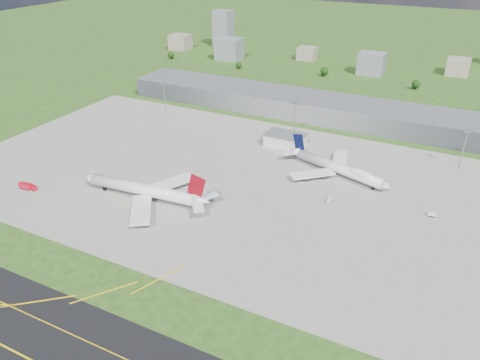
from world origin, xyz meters
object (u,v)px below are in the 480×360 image
at_px(fire_truck, 26,186).
at_px(tug_yellow, 148,197).
at_px(crash_tender, 33,188).
at_px(airliner_blue_quad, 339,168).
at_px(van_white_near, 330,200).
at_px(airliner_red_twin, 147,191).
at_px(van_white_far, 432,215).

height_order(fire_truck, tug_yellow, fire_truck).
bearing_deg(crash_tender, airliner_blue_quad, 46.73).
height_order(tug_yellow, van_white_near, van_white_near).
relative_size(airliner_red_twin, tug_yellow, 18.52).
relative_size(airliner_blue_quad, van_white_near, 13.94).
bearing_deg(crash_tender, van_white_far, 33.77).
distance_m(airliner_red_twin, airliner_blue_quad, 113.54).
xyz_separation_m(crash_tender, tug_yellow, (64.21, 22.09, -0.45)).
bearing_deg(fire_truck, van_white_far, 13.54).
relative_size(airliner_blue_quad, crash_tender, 12.25).
xyz_separation_m(airliner_red_twin, van_white_far, (141.68, 52.53, -4.65)).
bearing_deg(van_white_near, fire_truck, 113.38).
bearing_deg(crash_tender, van_white_near, 36.65).
height_order(airliner_blue_quad, fire_truck, airliner_blue_quad).
bearing_deg(tug_yellow, airliner_red_twin, -86.18).
bearing_deg(airliner_blue_quad, van_white_near, -62.85).
relative_size(airliner_red_twin, van_white_far, 18.12).
xyz_separation_m(airliner_blue_quad, crash_tender, (-150.23, -95.24, -3.79)).
xyz_separation_m(fire_truck, tug_yellow, (68.88, 23.14, -0.80)).
distance_m(fire_truck, van_white_far, 223.84).
distance_m(airliner_blue_quad, van_white_near, 32.23).
bearing_deg(van_white_near, tug_yellow, 115.90).
height_order(airliner_blue_quad, crash_tender, airliner_blue_quad).
height_order(crash_tender, tug_yellow, crash_tender).
bearing_deg(airliner_red_twin, crash_tender, 12.80).
height_order(van_white_near, van_white_far, van_white_near).
bearing_deg(van_white_near, airliner_red_twin, 117.01).
height_order(crash_tender, van_white_near, crash_tender).
xyz_separation_m(fire_truck, van_white_far, (211.30, 73.87, -0.64)).
distance_m(van_white_near, van_white_far, 52.28).
height_order(airliner_blue_quad, tug_yellow, airliner_blue_quad).
bearing_deg(van_white_far, fire_truck, -167.08).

